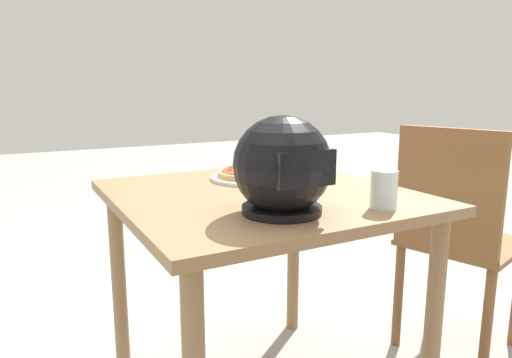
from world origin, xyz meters
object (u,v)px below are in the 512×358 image
object	(u,v)px
dining_table	(260,224)
drinking_glass	(384,190)
chair_side	(455,231)
pizza	(251,172)
motorcycle_helmet	(282,167)

from	to	relation	value
dining_table	drinking_glass	distance (m)	0.41
chair_side	drinking_glass	bearing A→B (deg)	21.95
dining_table	pizza	size ratio (longest dim) A/B	3.62
pizza	motorcycle_helmet	bearing A→B (deg)	72.16
pizza	motorcycle_helmet	distance (m)	0.46
pizza	dining_table	bearing A→B (deg)	70.56
motorcycle_helmet	drinking_glass	distance (m)	0.28
motorcycle_helmet	chair_side	world-z (taller)	motorcycle_helmet
pizza	chair_side	distance (m)	0.81
pizza	motorcycle_helmet	size ratio (longest dim) A/B	0.96
pizza	drinking_glass	xyz separation A→B (m)	(-0.12, 0.52, 0.03)
motorcycle_helmet	drinking_glass	bearing A→B (deg)	161.59
dining_table	motorcycle_helmet	distance (m)	0.34
motorcycle_helmet	pizza	bearing A→B (deg)	-107.84
dining_table	pizza	bearing A→B (deg)	-109.44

